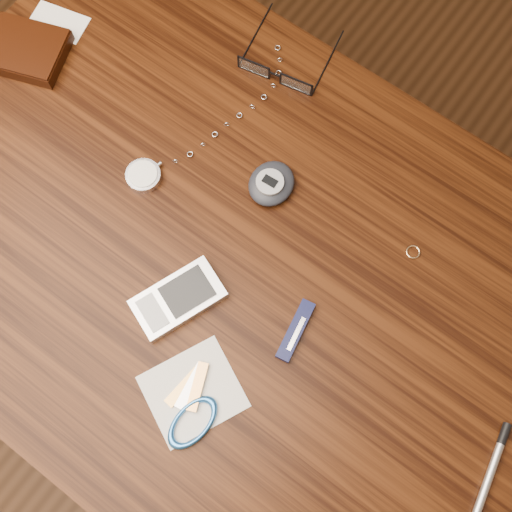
% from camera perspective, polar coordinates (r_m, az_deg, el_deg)
% --- Properties ---
extents(ground, '(3.80, 3.80, 0.00)m').
position_cam_1_polar(ground, '(1.58, -1.48, -8.10)').
color(ground, '#472814').
rests_on(ground, ground).
extents(desk, '(1.00, 0.70, 0.75)m').
position_cam_1_polar(desk, '(0.95, -2.44, -1.79)').
color(desk, '#331608').
rests_on(desk, ground).
extents(wallet_and_card, '(0.13, 0.16, 0.02)m').
position_cam_1_polar(wallet_and_card, '(1.03, -19.69, 16.90)').
color(wallet_and_card, black).
rests_on(wallet_and_card, desk).
extents(eyeglasses, '(0.14, 0.14, 0.03)m').
position_cam_1_polar(eyeglasses, '(0.96, 1.87, 16.00)').
color(eyeglasses, black).
rests_on(eyeglasses, desk).
extents(gold_ring, '(0.02, 0.02, 0.00)m').
position_cam_1_polar(gold_ring, '(0.88, 13.79, 0.35)').
color(gold_ring, '#E3B275').
rests_on(gold_ring, desk).
extents(pocket_watch, '(0.09, 0.31, 0.02)m').
position_cam_1_polar(pocket_watch, '(0.90, -9.52, 7.38)').
color(pocket_watch, silver).
rests_on(pocket_watch, desk).
extents(pda_phone, '(0.10, 0.13, 0.02)m').
position_cam_1_polar(pda_phone, '(0.83, -6.93, -3.79)').
color(pda_phone, silver).
rests_on(pda_phone, desk).
extents(pedometer, '(0.07, 0.07, 0.03)m').
position_cam_1_polar(pedometer, '(0.87, 1.37, 6.47)').
color(pedometer, '#20212B').
rests_on(pedometer, desk).
extents(notepad_keys, '(0.14, 0.14, 0.01)m').
position_cam_1_polar(notepad_keys, '(0.81, -5.66, -13.26)').
color(notepad_keys, silver).
rests_on(notepad_keys, desk).
extents(pocket_knife, '(0.03, 0.08, 0.01)m').
position_cam_1_polar(pocket_knife, '(0.82, 3.54, -6.63)').
color(pocket_knife, '#0D103D').
rests_on(pocket_knife, desk).
extents(silver_pen, '(0.03, 0.12, 0.01)m').
position_cam_1_polar(silver_pen, '(0.86, 20.37, -16.95)').
color(silver_pen, silver).
rests_on(silver_pen, desk).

